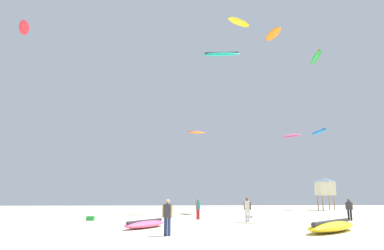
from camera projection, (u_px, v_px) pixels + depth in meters
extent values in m
plane|color=beige|center=(220.00, 245.00, 13.11)|extent=(120.00, 120.00, 0.00)
cylinder|color=navy|center=(165.00, 227.00, 16.05)|extent=(0.15, 0.15, 0.79)
cylinder|color=navy|center=(169.00, 227.00, 15.97)|extent=(0.15, 0.15, 0.79)
cylinder|color=#2D2D33|center=(167.00, 211.00, 16.14)|extent=(0.36, 0.36, 0.59)
cylinder|color=tan|center=(163.00, 211.00, 16.22)|extent=(0.11, 0.11, 0.54)
cylinder|color=tan|center=(172.00, 212.00, 16.06)|extent=(0.11, 0.11, 0.54)
sphere|color=tan|center=(168.00, 202.00, 16.22)|extent=(0.21, 0.21, 0.21)
cylinder|color=black|center=(349.00, 215.00, 26.42)|extent=(0.15, 0.15, 0.77)
cylinder|color=black|center=(351.00, 215.00, 26.38)|extent=(0.15, 0.15, 0.77)
cylinder|color=#2D2D33|center=(349.00, 206.00, 26.53)|extent=(0.35, 0.35, 0.58)
cylinder|color=brown|center=(346.00, 206.00, 26.57)|extent=(0.10, 0.10, 0.53)
cylinder|color=brown|center=(352.00, 206.00, 26.49)|extent=(0.10, 0.10, 0.53)
sphere|color=brown|center=(349.00, 200.00, 26.61)|extent=(0.21, 0.21, 0.21)
cylinder|color=#B21E23|center=(197.00, 214.00, 27.61)|extent=(0.14, 0.14, 0.77)
cylinder|color=#B21E23|center=(199.00, 214.00, 27.74)|extent=(0.14, 0.14, 0.77)
cylinder|color=teal|center=(198.00, 205.00, 27.80)|extent=(0.35, 0.35, 0.58)
cylinder|color=#936B4C|center=(196.00, 206.00, 27.65)|extent=(0.10, 0.10, 0.53)
cylinder|color=#936B4C|center=(200.00, 206.00, 27.95)|extent=(0.10, 0.10, 0.53)
sphere|color=#936B4C|center=(198.00, 200.00, 27.88)|extent=(0.21, 0.21, 0.21)
cylinder|color=silver|center=(246.00, 216.00, 24.86)|extent=(0.15, 0.15, 0.82)
cylinder|color=silver|center=(249.00, 216.00, 24.77)|extent=(0.15, 0.15, 0.82)
cylinder|color=silver|center=(247.00, 205.00, 24.95)|extent=(0.38, 0.38, 0.61)
cylinder|color=brown|center=(244.00, 206.00, 25.06)|extent=(0.11, 0.11, 0.57)
cylinder|color=brown|center=(250.00, 206.00, 24.84)|extent=(0.11, 0.11, 0.57)
sphere|color=brown|center=(247.00, 199.00, 25.04)|extent=(0.22, 0.22, 0.22)
ellipsoid|color=#E5598C|center=(145.00, 224.00, 20.11)|extent=(2.73, 3.82, 0.39)
cylinder|color=#2D2D33|center=(145.00, 221.00, 20.14)|extent=(1.80, 3.12, 0.17)
ellipsoid|color=yellow|center=(332.00, 227.00, 17.77)|extent=(4.35, 4.38, 0.51)
cylinder|color=#2D2D33|center=(331.00, 222.00, 17.81)|extent=(3.26, 3.31, 0.21)
cylinder|color=#8C704C|center=(329.00, 203.00, 47.14)|extent=(0.14, 0.14, 1.90)
cylinder|color=#8C704C|center=(334.00, 203.00, 45.67)|extent=(0.14, 0.14, 1.90)
cylinder|color=#8C704C|center=(318.00, 203.00, 47.05)|extent=(0.14, 0.14, 1.90)
cylinder|color=#8C704C|center=(323.00, 203.00, 45.58)|extent=(0.14, 0.14, 1.90)
cube|color=beige|center=(325.00, 189.00, 46.71)|extent=(2.00, 2.00, 1.70)
pyramid|color=slate|center=(324.00, 180.00, 46.93)|extent=(2.30, 2.30, 0.55)
cube|color=green|center=(90.00, 218.00, 26.37)|extent=(0.56, 0.36, 0.32)
ellipsoid|color=red|center=(24.00, 28.00, 36.50)|extent=(2.36, 3.61, 0.61)
ellipsoid|color=#E5598C|center=(291.00, 136.00, 57.20)|extent=(2.84, 2.69, 0.78)
ellipsoid|color=#19B29E|center=(222.00, 54.00, 40.23)|extent=(4.18, 1.70, 0.85)
cylinder|color=#2D2D33|center=(222.00, 53.00, 40.26)|extent=(3.73, 0.64, 0.18)
ellipsoid|color=orange|center=(273.00, 34.00, 44.59)|extent=(1.71, 3.91, 0.75)
ellipsoid|color=yellow|center=(239.00, 22.00, 46.91)|extent=(3.78, 3.15, 0.61)
cylinder|color=green|center=(239.00, 21.00, 46.94)|extent=(2.97, 2.19, 0.17)
ellipsoid|color=green|center=(316.00, 57.00, 37.64)|extent=(1.84, 3.89, 0.90)
cylinder|color=orange|center=(316.00, 56.00, 37.68)|extent=(0.89, 3.40, 0.16)
ellipsoid|color=orange|center=(196.00, 132.00, 51.22)|extent=(2.60, 1.00, 0.63)
cylinder|color=purple|center=(196.00, 131.00, 51.24)|extent=(2.33, 0.37, 0.11)
ellipsoid|color=blue|center=(319.00, 132.00, 49.86)|extent=(1.42, 4.17, 0.68)
cylinder|color=blue|center=(319.00, 131.00, 49.90)|extent=(0.37, 3.79, 0.18)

